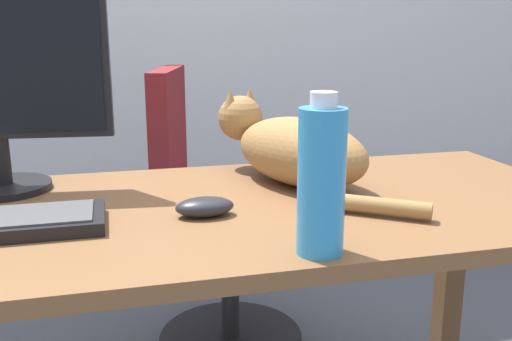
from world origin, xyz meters
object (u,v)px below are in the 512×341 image
at_px(office_chair, 214,233).
at_px(computer_mouse, 203,207).
at_px(water_bottle, 321,180).
at_px(cat, 293,147).

distance_m(office_chair, computer_mouse, 0.81).
relative_size(computer_mouse, water_bottle, 0.44).
xyz_separation_m(office_chair, computer_mouse, (-0.15, -0.73, 0.33)).
bearing_deg(computer_mouse, water_bottle, -56.44).
distance_m(cat, computer_mouse, 0.31).
distance_m(computer_mouse, water_bottle, 0.29).
bearing_deg(water_bottle, cat, 78.00).
relative_size(office_chair, computer_mouse, 8.49).
bearing_deg(cat, water_bottle, -102.00).
relative_size(office_chair, cat, 1.66).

